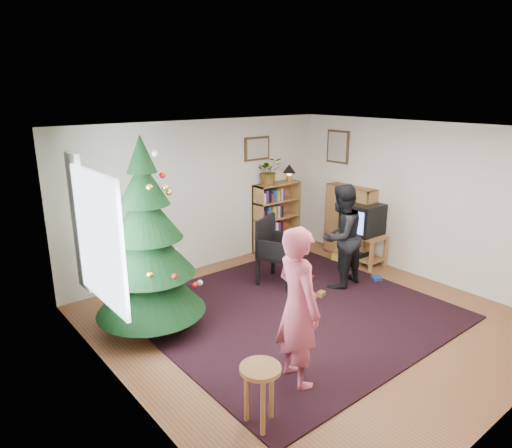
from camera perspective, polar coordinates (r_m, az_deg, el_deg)
floor at (r=6.29m, az=6.46°, el=-11.74°), size 5.00×5.00×0.00m
ceiling at (r=5.56m, az=7.30°, el=11.60°), size 5.00×5.00×0.00m
wall_back at (r=7.68m, az=-6.65°, el=3.50°), size 5.00×0.02×2.50m
wall_left at (r=4.45m, az=-16.34°, el=-6.82°), size 0.02×5.00×2.50m
wall_right at (r=7.74m, az=19.87°, el=2.73°), size 0.02×5.00×2.50m
rug at (r=6.47m, az=4.54°, el=-10.72°), size 3.80×3.60×0.02m
window_pane at (r=4.91m, az=-19.04°, el=-1.77°), size 0.04×1.20×1.40m
curtain at (r=5.56m, az=-21.22°, el=0.10°), size 0.06×0.35×1.60m
picture_back at (r=8.21m, az=0.13°, el=9.41°), size 0.55×0.03×0.42m
picture_right at (r=8.61m, az=10.19°, el=9.49°), size 0.03×0.50×0.60m
christmas_tree at (r=5.75m, az=-13.37°, el=-3.62°), size 1.36×1.36×2.47m
bookshelf_back at (r=8.60m, az=2.60°, el=0.97°), size 0.95×0.30×1.30m
bookshelf_right at (r=8.46m, az=11.64°, el=0.38°), size 0.30×0.95×1.30m
tv_stand at (r=8.25m, az=12.96°, el=-2.63°), size 0.45×0.81×0.55m
crt_tv at (r=8.10m, az=13.17°, el=0.68°), size 0.56×0.61×0.53m
armchair at (r=7.18m, az=2.46°, el=-2.93°), size 0.76×0.77×1.06m
stool at (r=4.28m, az=0.54°, el=-18.98°), size 0.37×0.37×0.62m
person_standing at (r=4.69m, az=5.27°, el=-10.32°), size 0.52×0.69×1.70m
person_by_chair at (r=7.06m, az=10.55°, el=-1.56°), size 0.85×0.70×1.62m
potted_plant at (r=8.27m, az=1.64°, el=6.65°), size 0.57×0.54×0.50m
table_lamp at (r=8.61m, az=4.18°, el=6.78°), size 0.24×0.24×0.32m
floor_clutter at (r=7.59m, az=8.87°, el=-6.36°), size 1.58×1.25×0.08m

